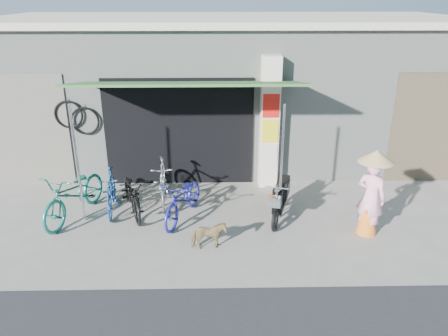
{
  "coord_description": "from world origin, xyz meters",
  "views": [
    {
      "loc": [
        -0.37,
        -7.03,
        4.24
      ],
      "look_at": [
        -0.2,
        1.0,
        1.0
      ],
      "focal_mm": 35.0,
      "sensor_mm": 36.0,
      "label": 1
    }
  ],
  "objects_px": {
    "street_dog": "(209,236)",
    "bike_silver": "(163,182)",
    "moped": "(281,198)",
    "bike_blue": "(111,192)",
    "bike_teal": "(75,194)",
    "bike_black": "(132,194)",
    "bike_navy": "(184,199)",
    "nun": "(371,193)"
  },
  "relations": [
    {
      "from": "bike_silver",
      "to": "bike_black",
      "type": "bearing_deg",
      "value": -147.41
    },
    {
      "from": "bike_silver",
      "to": "bike_navy",
      "type": "xyz_separation_m",
      "value": [
        0.48,
        -0.74,
        -0.04
      ]
    },
    {
      "from": "bike_teal",
      "to": "moped",
      "type": "xyz_separation_m",
      "value": [
        4.11,
        -0.05,
        -0.11
      ]
    },
    {
      "from": "bike_navy",
      "to": "moped",
      "type": "bearing_deg",
      "value": 21.19
    },
    {
      "from": "bike_black",
      "to": "nun",
      "type": "relative_size",
      "value": 0.99
    },
    {
      "from": "bike_silver",
      "to": "moped",
      "type": "bearing_deg",
      "value": -21.14
    },
    {
      "from": "bike_black",
      "to": "bike_blue",
      "type": "bearing_deg",
      "value": 150.48
    },
    {
      "from": "bike_black",
      "to": "moped",
      "type": "distance_m",
      "value": 3.01
    },
    {
      "from": "bike_teal",
      "to": "moped",
      "type": "relative_size",
      "value": 1.26
    },
    {
      "from": "bike_silver",
      "to": "bike_teal",
      "type": "bearing_deg",
      "value": -165.36
    },
    {
      "from": "bike_teal",
      "to": "bike_black",
      "type": "xyz_separation_m",
      "value": [
        1.11,
        0.17,
        -0.08
      ]
    },
    {
      "from": "bike_navy",
      "to": "street_dog",
      "type": "bearing_deg",
      "value": -46.42
    },
    {
      "from": "bike_silver",
      "to": "moped",
      "type": "xyz_separation_m",
      "value": [
        2.43,
        -0.67,
        -0.07
      ]
    },
    {
      "from": "bike_teal",
      "to": "bike_silver",
      "type": "xyz_separation_m",
      "value": [
        1.69,
        0.62,
        -0.03
      ]
    },
    {
      "from": "street_dog",
      "to": "bike_silver",
      "type": "bearing_deg",
      "value": 20.27
    },
    {
      "from": "street_dog",
      "to": "moped",
      "type": "xyz_separation_m",
      "value": [
        1.43,
        1.19,
        0.15
      ]
    },
    {
      "from": "bike_silver",
      "to": "bike_navy",
      "type": "distance_m",
      "value": 0.88
    },
    {
      "from": "moped",
      "to": "street_dog",
      "type": "bearing_deg",
      "value": -123.02
    },
    {
      "from": "street_dog",
      "to": "bike_blue",
      "type": "bearing_deg",
      "value": 45.87
    },
    {
      "from": "bike_teal",
      "to": "moped",
      "type": "height_order",
      "value": "bike_teal"
    },
    {
      "from": "bike_silver",
      "to": "nun",
      "type": "height_order",
      "value": "nun"
    },
    {
      "from": "bike_blue",
      "to": "moped",
      "type": "height_order",
      "value": "moped"
    },
    {
      "from": "bike_blue",
      "to": "bike_silver",
      "type": "height_order",
      "value": "bike_silver"
    },
    {
      "from": "bike_black",
      "to": "nun",
      "type": "xyz_separation_m",
      "value": [
        4.55,
        -0.91,
        0.4
      ]
    },
    {
      "from": "bike_black",
      "to": "moped",
      "type": "bearing_deg",
      "value": -24.04
    },
    {
      "from": "bike_black",
      "to": "bike_navy",
      "type": "height_order",
      "value": "bike_navy"
    },
    {
      "from": "bike_silver",
      "to": "bike_navy",
      "type": "height_order",
      "value": "bike_silver"
    },
    {
      "from": "bike_teal",
      "to": "bike_blue",
      "type": "xyz_separation_m",
      "value": [
        0.66,
        0.24,
        -0.08
      ]
    },
    {
      "from": "bike_blue",
      "to": "bike_silver",
      "type": "bearing_deg",
      "value": 12.47
    },
    {
      "from": "bike_black",
      "to": "moped",
      "type": "height_order",
      "value": "moped"
    },
    {
      "from": "bike_black",
      "to": "bike_navy",
      "type": "bearing_deg",
      "value": -34.79
    },
    {
      "from": "bike_navy",
      "to": "street_dog",
      "type": "height_order",
      "value": "bike_navy"
    },
    {
      "from": "bike_navy",
      "to": "bike_teal",
      "type": "bearing_deg",
      "value": -163.76
    },
    {
      "from": "bike_teal",
      "to": "bike_blue",
      "type": "distance_m",
      "value": 0.71
    },
    {
      "from": "bike_navy",
      "to": "street_dog",
      "type": "relative_size",
      "value": 2.68
    },
    {
      "from": "bike_blue",
      "to": "bike_black",
      "type": "relative_size",
      "value": 0.89
    },
    {
      "from": "bike_silver",
      "to": "moped",
      "type": "relative_size",
      "value": 1.04
    },
    {
      "from": "bike_black",
      "to": "bike_silver",
      "type": "relative_size",
      "value": 1.02
    },
    {
      "from": "moped",
      "to": "bike_black",
      "type": "bearing_deg",
      "value": -166.89
    },
    {
      "from": "bike_navy",
      "to": "nun",
      "type": "bearing_deg",
      "value": 9.03
    },
    {
      "from": "street_dog",
      "to": "nun",
      "type": "xyz_separation_m",
      "value": [
        2.98,
        0.5,
        0.56
      ]
    },
    {
      "from": "bike_navy",
      "to": "moped",
      "type": "xyz_separation_m",
      "value": [
        1.94,
        0.07,
        -0.03
      ]
    }
  ]
}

